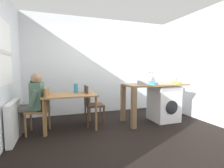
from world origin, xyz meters
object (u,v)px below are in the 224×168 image
at_px(washing_machine, 164,103).
at_px(mixing_bowl, 153,83).
at_px(seated_person, 33,100).
at_px(colander, 177,83).
at_px(bottle_clear_small, 156,79).
at_px(bottle_tall_green, 150,78).
at_px(bottle_squat_brown, 152,78).
at_px(vase, 76,88).
at_px(utensil_crock, 175,80).
at_px(dining_table, 69,98).
at_px(chair_opposite, 91,103).
at_px(chair_person_seat, 42,108).

bearing_deg(washing_machine, mixing_bowl, -156.15).
height_order(seated_person, colander, seated_person).
bearing_deg(bottle_clear_small, seated_person, -178.32).
bearing_deg(bottle_tall_green, mixing_bowl, -109.34).
bearing_deg(bottle_squat_brown, vase, 177.15).
relative_size(bottle_clear_small, vase, 1.10).
xyz_separation_m(bottle_squat_brown, utensil_crock, (0.56, -0.16, -0.05)).
distance_m(bottle_tall_green, colander, 0.63).
xyz_separation_m(dining_table, washing_machine, (2.24, -0.21, -0.21)).
relative_size(bottle_tall_green, colander, 1.38).
bearing_deg(chair_opposite, vase, -96.93).
xyz_separation_m(chair_opposite, utensil_crock, (2.13, -0.21, 0.48)).
height_order(chair_person_seat, colander, colander).
relative_size(chair_person_seat, bottle_tall_green, 3.27).
relative_size(bottle_tall_green, bottle_squat_brown, 1.02).
bearing_deg(mixing_bowl, chair_person_seat, 172.82).
bearing_deg(bottle_tall_green, bottle_squat_brown, 36.48).
relative_size(bottle_clear_small, utensil_crock, 0.77).
distance_m(mixing_bowl, vase, 1.72).
bearing_deg(bottle_squat_brown, washing_machine, -47.56).
bearing_deg(bottle_clear_small, washing_machine, -61.71).
bearing_deg(chair_opposite, bottle_tall_green, 85.31).
bearing_deg(washing_machine, seated_person, 177.67).
bearing_deg(utensil_crock, seated_person, 178.83).
height_order(chair_opposite, seated_person, seated_person).
height_order(bottle_tall_green, bottle_squat_brown, bottle_tall_green).
bearing_deg(bottle_squat_brown, seated_person, -178.05).
bearing_deg(dining_table, colander, -9.94).
distance_m(bottle_tall_green, bottle_clear_small, 0.25).
height_order(chair_person_seat, utensil_crock, utensil_crock).
xyz_separation_m(colander, vase, (-2.28, 0.53, -0.11)).
distance_m(chair_opposite, bottle_clear_small, 1.73).
bearing_deg(bottle_squat_brown, utensil_crock, -15.98).
xyz_separation_m(chair_opposite, washing_machine, (1.76, -0.26, -0.08)).
bearing_deg(bottle_clear_small, bottle_squat_brown, 173.24).
bearing_deg(seated_person, mixing_bowl, -89.01).
bearing_deg(colander, dining_table, 170.06).
relative_size(washing_machine, bottle_tall_green, 3.12).
xyz_separation_m(washing_machine, utensil_crock, (0.37, 0.05, 0.56)).
height_order(chair_person_seat, bottle_squat_brown, bottle_squat_brown).
xyz_separation_m(dining_table, mixing_bowl, (1.79, -0.41, 0.31)).
distance_m(bottle_squat_brown, vase, 1.91).
xyz_separation_m(bottle_squat_brown, bottle_clear_small, (0.09, -0.01, -0.02)).
bearing_deg(chair_opposite, chair_person_seat, -79.49).
distance_m(dining_table, chair_person_seat, 0.57).
xyz_separation_m(chair_person_seat, bottle_clear_small, (2.68, 0.11, 0.52)).
distance_m(mixing_bowl, colander, 0.63).
height_order(bottle_squat_brown, utensil_crock, utensil_crock).
height_order(dining_table, seated_person, seated_person).
relative_size(dining_table, seated_person, 0.92).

